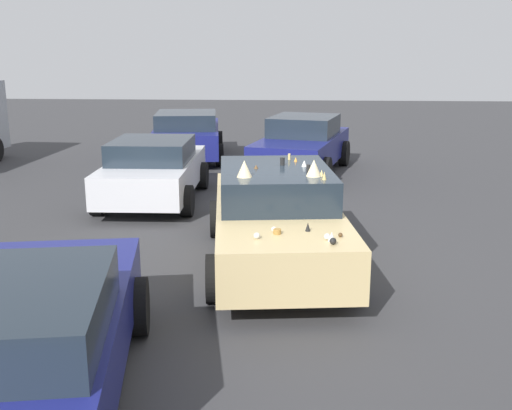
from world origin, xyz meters
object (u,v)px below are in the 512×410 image
Objects in this scene: parked_sedan_near_right at (302,145)px; parked_sedan_near_left at (187,135)px; parked_sedan_behind_right at (22,342)px; art_car_decorated at (276,216)px; parked_sedan_far_left at (154,170)px.

parked_sedan_near_left is at bearing -105.10° from parked_sedan_near_right.
parked_sedan_near_left is at bearing -6.46° from parked_sedan_behind_right.
parked_sedan_near_right is (6.96, -0.47, 0.01)m from art_car_decorated.
parked_sedan_near_left is (12.87, 0.79, 0.03)m from parked_sedan_behind_right.
parked_sedan_far_left is (7.74, 0.61, -0.00)m from parked_sedan_behind_right.
parked_sedan_behind_right is (-4.08, 2.07, -0.05)m from art_car_decorated.
art_car_decorated is 6.98m from parked_sedan_near_right.
parked_sedan_behind_right is at bearing 0.86° from parked_sedan_near_right.
parked_sedan_near_right is at bearing -22.93° from parked_sedan_behind_right.
parked_sedan_far_left is (3.66, 2.68, -0.05)m from art_car_decorated.
parked_sedan_near_right is at bearing 169.50° from art_car_decorated.
parked_sedan_near_left reaches higher than parked_sedan_far_left.
art_car_decorated is 1.06× the size of parked_sedan_near_left.
parked_sedan_behind_right is 1.04× the size of parked_sedan_near_left.
parked_sedan_behind_right is 11.32m from parked_sedan_near_right.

